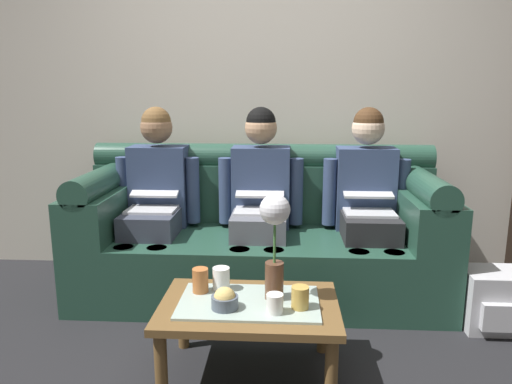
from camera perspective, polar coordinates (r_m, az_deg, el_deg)
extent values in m
cube|color=beige|center=(3.59, 0.96, 13.96)|extent=(6.00, 0.12, 2.90)
cube|color=#234738|center=(3.19, 0.41, -8.53)|extent=(2.32, 0.88, 0.42)
cube|color=#234738|center=(3.39, 0.71, -0.05)|extent=(2.32, 0.22, 0.40)
cylinder|color=#234738|center=(3.35, 0.72, 4.20)|extent=(2.32, 0.18, 0.18)
cube|color=#234738|center=(3.30, -17.64, -2.05)|extent=(0.28, 0.88, 0.28)
cylinder|color=#234738|center=(3.26, -17.84, 1.11)|extent=(0.18, 0.88, 0.18)
cube|color=#234738|center=(3.20, 19.05, -2.57)|extent=(0.28, 0.88, 0.28)
cylinder|color=#234738|center=(3.16, 19.28, 0.68)|extent=(0.18, 0.88, 0.18)
cube|color=#383D4C|center=(3.15, -12.29, -3.60)|extent=(0.34, 0.40, 0.15)
cylinder|color=#383D4C|center=(3.04, -15.22, -10.04)|extent=(0.12, 0.12, 0.42)
cylinder|color=#383D4C|center=(2.98, -11.51, -10.28)|extent=(0.12, 0.12, 0.42)
cube|color=navy|center=(3.33, -11.34, 0.73)|extent=(0.38, 0.22, 0.54)
cylinder|color=navy|center=(3.37, -15.37, 0.30)|extent=(0.09, 0.09, 0.44)
cylinder|color=navy|center=(3.25, -7.49, 0.21)|extent=(0.09, 0.09, 0.44)
sphere|color=#936B4C|center=(3.26, -11.71, 7.48)|extent=(0.21, 0.21, 0.21)
sphere|color=brown|center=(3.26, -11.74, 8.19)|extent=(0.19, 0.19, 0.19)
cube|color=silver|center=(3.15, -12.26, -2.05)|extent=(0.31, 0.22, 0.02)
cube|color=silver|center=(3.26, -11.67, 0.39)|extent=(0.31, 0.20, 0.08)
cube|color=black|center=(3.25, -11.71, 0.30)|extent=(0.27, 0.18, 0.06)
cube|color=#595B66|center=(3.04, 0.36, -3.89)|extent=(0.34, 0.40, 0.15)
cylinder|color=#595B66|center=(2.90, -1.94, -10.70)|extent=(0.12, 0.12, 0.42)
cylinder|color=#595B66|center=(2.89, 2.09, -10.79)|extent=(0.12, 0.12, 0.42)
cube|color=navy|center=(3.23, 0.59, 0.60)|extent=(0.38, 0.22, 0.54)
cylinder|color=navy|center=(3.21, -3.64, 0.16)|extent=(0.09, 0.09, 0.44)
cylinder|color=navy|center=(3.19, 4.77, 0.06)|extent=(0.09, 0.09, 0.44)
sphere|color=tan|center=(3.15, 0.59, 7.58)|extent=(0.21, 0.21, 0.21)
sphere|color=black|center=(3.15, 0.59, 8.31)|extent=(0.19, 0.19, 0.19)
cube|color=silver|center=(3.04, 0.38, -2.29)|extent=(0.31, 0.22, 0.02)
cube|color=silver|center=(3.15, 0.51, 0.26)|extent=(0.31, 0.21, 0.07)
cube|color=black|center=(3.14, 0.51, 0.18)|extent=(0.27, 0.18, 0.05)
cube|color=#232326|center=(3.08, 13.29, -4.00)|extent=(0.34, 0.40, 0.15)
cylinder|color=#232326|center=(2.92, 11.92, -10.80)|extent=(0.12, 0.12, 0.42)
cylinder|color=#232326|center=(2.96, 15.82, -10.71)|extent=(0.12, 0.12, 0.42)
cube|color=navy|center=(3.27, 12.76, 0.45)|extent=(0.38, 0.22, 0.54)
cylinder|color=navy|center=(3.20, 8.70, 0.01)|extent=(0.09, 0.09, 0.44)
cylinder|color=navy|center=(3.28, 16.90, -0.09)|extent=(0.09, 0.09, 0.44)
sphere|color=beige|center=(3.19, 13.14, 7.33)|extent=(0.21, 0.21, 0.21)
sphere|color=#472D19|center=(3.19, 13.18, 8.05)|extent=(0.19, 0.19, 0.19)
cube|color=silver|center=(3.08, 13.30, -2.41)|extent=(0.31, 0.22, 0.02)
cube|color=silver|center=(3.18, 13.01, 0.11)|extent=(0.31, 0.21, 0.06)
cube|color=black|center=(3.17, 13.03, 0.03)|extent=(0.27, 0.18, 0.04)
cube|color=brown|center=(2.29, -0.83, -13.46)|extent=(0.83, 0.56, 0.04)
cube|color=#9EB2A8|center=(2.28, -0.83, -12.91)|extent=(0.64, 0.39, 0.01)
cylinder|color=brown|center=(2.24, -11.18, -19.69)|extent=(0.06, 0.06, 0.33)
cylinder|color=brown|center=(2.18, 8.90, -20.42)|extent=(0.06, 0.06, 0.33)
cylinder|color=brown|center=(2.62, -8.63, -14.53)|extent=(0.06, 0.06, 0.33)
cylinder|color=brown|center=(2.58, 7.93, -14.98)|extent=(0.06, 0.06, 0.33)
cylinder|color=brown|center=(2.27, 2.18, -10.43)|extent=(0.09, 0.09, 0.18)
cylinder|color=#3D7538|center=(2.21, 2.22, -5.87)|extent=(0.01, 0.01, 0.20)
sphere|color=silver|center=(2.17, 2.25, -2.08)|extent=(0.14, 0.14, 0.14)
cylinder|color=#4C5666|center=(2.20, -3.71, -12.88)|extent=(0.12, 0.12, 0.06)
sphere|color=#D8B766|center=(2.20, -3.72, -12.40)|extent=(0.10, 0.10, 0.10)
cylinder|color=white|center=(2.15, 2.24, -13.06)|extent=(0.07, 0.07, 0.09)
cylinder|color=#B26633|center=(2.37, -6.60, -10.35)|extent=(0.08, 0.08, 0.12)
cylinder|color=white|center=(2.38, -4.14, -10.21)|extent=(0.08, 0.08, 0.11)
cylinder|color=gold|center=(2.20, 5.24, -12.32)|extent=(0.08, 0.08, 0.10)
cube|color=#B7B7BC|center=(3.09, 26.10, -11.34)|extent=(0.32, 0.27, 0.34)
cube|color=#B7B7BC|center=(2.97, 27.19, -13.08)|extent=(0.22, 0.05, 0.15)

